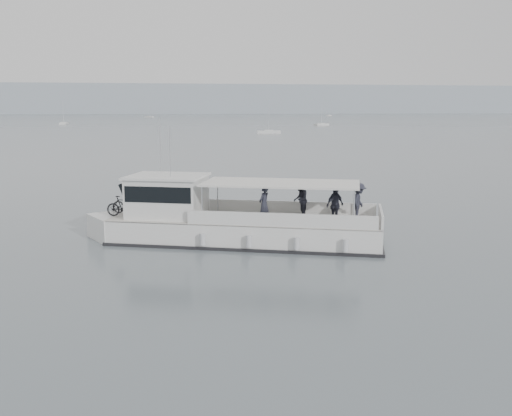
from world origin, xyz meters
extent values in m
plane|color=slate|center=(0.00, 0.00, 0.00)|extent=(1400.00, 1400.00, 0.00)
cube|color=#939EA8|center=(0.00, 560.00, 14.00)|extent=(1400.00, 90.00, 28.00)
cube|color=silver|center=(-1.18, -3.31, 0.46)|extent=(12.52, 7.08, 1.31)
cube|color=silver|center=(-6.90, -1.30, 0.46)|extent=(3.10, 3.10, 1.31)
cube|color=beige|center=(-1.18, -3.31, 1.11)|extent=(12.52, 7.08, 0.06)
cube|color=black|center=(-1.18, -3.31, 0.05)|extent=(12.75, 7.27, 0.18)
cube|color=silver|center=(1.05, -2.45, 1.42)|extent=(7.66, 2.78, 0.61)
cube|color=silver|center=(0.02, -5.38, 1.42)|extent=(7.66, 2.78, 0.61)
cube|color=silver|center=(4.49, -5.31, 1.42)|extent=(1.17, 3.09, 0.61)
cube|color=silver|center=(-4.61, -2.10, 2.02)|extent=(3.96, 3.65, 1.82)
cube|color=black|center=(-6.09, -1.58, 2.17)|extent=(1.37, 2.57, 1.17)
cube|color=black|center=(-4.61, -2.10, 2.33)|extent=(3.78, 3.62, 0.71)
cube|color=silver|center=(-4.61, -2.10, 2.98)|extent=(4.22, 3.91, 0.10)
cube|color=silver|center=(0.34, -3.85, 2.78)|extent=(7.49, 5.15, 0.08)
cylinder|color=silver|center=(-3.18, -4.11, 1.95)|extent=(0.08, 0.08, 1.67)
cylinder|color=silver|center=(-2.24, -1.44, 1.95)|extent=(0.08, 0.08, 1.67)
cylinder|color=silver|center=(2.93, -6.26, 1.95)|extent=(0.08, 0.08, 1.67)
cylinder|color=silver|center=(3.87, -3.59, 1.95)|extent=(0.08, 0.08, 1.67)
cylinder|color=silver|center=(-4.88, -1.04, 4.30)|extent=(0.04, 0.04, 2.63)
cylinder|color=silver|center=(-4.47, -2.90, 4.10)|extent=(0.04, 0.04, 2.22)
cylinder|color=#BABBC0|center=(-3.20, -4.49, 0.51)|extent=(0.31, 0.31, 0.51)
cylinder|color=#BABBC0|center=(-1.30, -5.16, 0.51)|extent=(0.31, 0.31, 0.51)
cylinder|color=#BABBC0|center=(0.61, -5.83, 0.51)|extent=(0.31, 0.31, 0.51)
cylinder|color=#BABBC0|center=(2.52, -6.50, 0.51)|extent=(0.31, 0.31, 0.51)
imported|color=black|center=(-6.39, -1.05, 1.57)|extent=(1.84, 1.15, 0.91)
imported|color=black|center=(-6.66, -1.81, 1.59)|extent=(1.66, 0.96, 0.96)
imported|color=#282935|center=(-0.53, -4.51, 1.96)|extent=(0.71, 0.74, 1.70)
imported|color=#282935|center=(1.34, -3.45, 1.96)|extent=(0.90, 1.00, 1.70)
imported|color=#282935|center=(2.43, -5.23, 1.96)|extent=(1.07, 0.86, 1.70)
imported|color=#282935|center=(3.72, -4.61, 1.96)|extent=(1.10, 1.27, 1.70)
cube|color=silver|center=(115.33, 370.24, 0.30)|extent=(4.86, 5.15, 0.75)
cube|color=silver|center=(115.33, 370.24, 0.62)|extent=(2.38, 2.40, 0.45)
cube|color=silver|center=(20.64, 105.11, 0.30)|extent=(5.63, 2.18, 0.75)
cube|color=silver|center=(20.64, 105.11, 0.62)|extent=(2.04, 1.69, 0.45)
cylinder|color=silver|center=(20.64, 105.11, 3.63)|extent=(0.08, 0.08, 6.07)
cube|color=silver|center=(-11.08, 335.09, 0.30)|extent=(5.98, 5.37, 0.75)
cube|color=silver|center=(-11.08, 335.09, 0.62)|extent=(2.74, 2.68, 0.45)
cylinder|color=silver|center=(-11.08, 335.09, 3.96)|extent=(0.08, 0.08, 6.72)
cube|color=silver|center=(49.48, 160.65, 0.30)|extent=(5.85, 4.35, 0.75)
cube|color=silver|center=(49.48, 160.65, 0.62)|extent=(2.51, 2.36, 0.45)
cylinder|color=silver|center=(49.48, 160.65, 3.73)|extent=(0.08, 0.08, 6.25)
cube|color=silver|center=(-39.04, 189.07, 0.30)|extent=(2.33, 7.26, 0.75)
cube|color=silver|center=(-39.04, 189.07, 0.62)|extent=(2.03, 2.54, 0.45)
cylinder|color=silver|center=(-39.04, 189.07, 4.59)|extent=(0.08, 0.08, 7.99)
camera|label=1|loc=(-4.90, -28.37, 6.09)|focal=40.00mm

